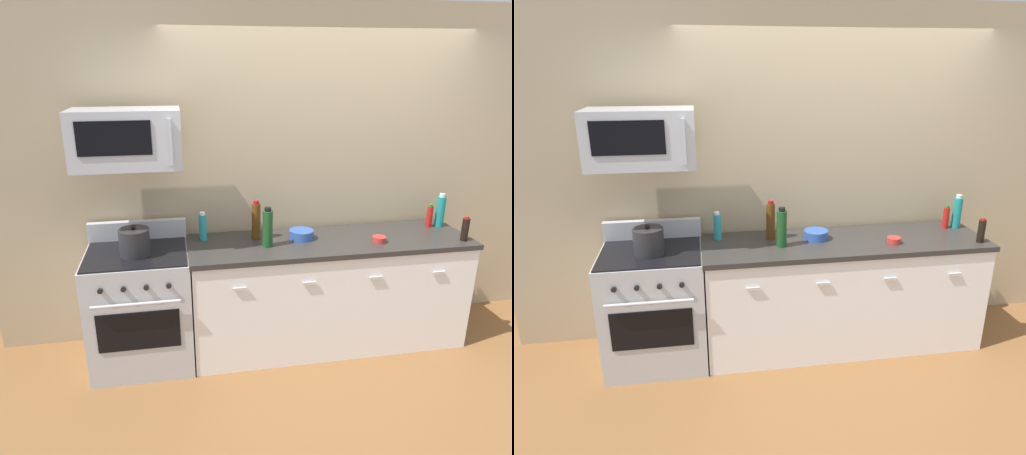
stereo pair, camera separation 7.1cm
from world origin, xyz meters
TOP-DOWN VIEW (x-y plane):
  - ground_plane at (0.00, 0.00)m, footprint 6.41×6.41m
  - back_wall at (0.00, 0.41)m, footprint 5.34×0.10m
  - counter_unit at (0.00, -0.00)m, footprint 2.25×0.66m
  - range_oven at (-1.50, 0.00)m, footprint 0.76×0.69m
  - microwave at (-1.50, 0.05)m, footprint 0.74×0.44m
  - bottle_sparkling_teal at (1.02, 0.15)m, footprint 0.07×0.07m
  - bottle_wine_green at (-0.52, -0.05)m, footprint 0.08×0.08m
  - bottle_dish_soap at (-0.99, 0.18)m, footprint 0.06×0.06m
  - bottle_wine_amber at (-0.58, 0.12)m, footprint 0.07×0.07m
  - bottle_soy_sauce_dark at (1.03, -0.20)m, footprint 0.06×0.06m
  - bottle_hot_sauce_red at (0.93, 0.15)m, footprint 0.05×0.05m
  - bowl_blue_mixing at (-0.22, 0.07)m, footprint 0.19×0.19m
  - bowl_red_small at (0.36, -0.12)m, footprint 0.11×0.11m
  - stockpot at (-1.50, -0.05)m, footprint 0.22×0.22m

SIDE VIEW (x-z plane):
  - ground_plane at x=0.00m, z-range 0.00..0.00m
  - counter_unit at x=0.00m, z-range 0.00..0.92m
  - range_oven at x=-1.50m, z-range -0.07..1.00m
  - bowl_red_small at x=0.36m, z-range 0.92..0.97m
  - bowl_blue_mixing at x=-0.22m, z-range 0.92..0.99m
  - bottle_soy_sauce_dark at x=1.03m, z-range 0.92..1.11m
  - bottle_hot_sauce_red at x=0.93m, z-range 0.92..1.11m
  - stockpot at x=-1.50m, z-range 0.91..1.14m
  - bottle_dish_soap at x=-0.99m, z-range 0.91..1.14m
  - bottle_sparkling_teal at x=1.02m, z-range 0.91..1.20m
  - bottle_wine_green at x=-0.52m, z-range 0.91..1.22m
  - bottle_wine_amber at x=-0.58m, z-range 0.91..1.23m
  - back_wall at x=0.00m, z-range 0.00..2.70m
  - microwave at x=-1.50m, z-range 1.55..1.95m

